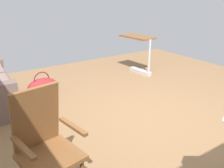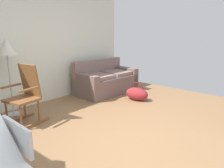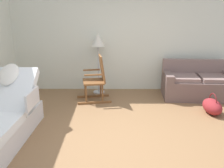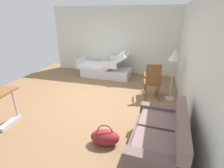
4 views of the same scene
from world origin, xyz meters
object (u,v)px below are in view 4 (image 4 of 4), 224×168
rocking_chair (152,81)px  overbed_table (3,105)px  hospital_bed (106,69)px  duffel_bag (105,137)px  couch (159,140)px  floor_lamp (175,59)px

rocking_chair → overbed_table: rocking_chair is taller
hospital_bed → duffel_bag: (3.84, 1.16, -0.16)m
couch → rocking_chair: size_ratio=1.57×
rocking_chair → duffel_bag: 2.51m
couch → hospital_bed: bearing=-150.7°
floor_lamp → duffel_bag: bearing=-28.6°
rocking_chair → hospital_bed: bearing=-127.6°
hospital_bed → duffel_bag: bearing=16.8°
hospital_bed → floor_lamp: (1.48, 2.44, 0.91)m
hospital_bed → overbed_table: size_ratio=2.44×
rocking_chair → floor_lamp: size_ratio=0.71×
rocking_chair → floor_lamp: (0.01, 0.54, 0.72)m
hospital_bed → rocking_chair: size_ratio=2.00×
overbed_table → rocking_chair: bearing=128.2°
hospital_bed → duffel_bag: hospital_bed is taller
hospital_bed → rocking_chair: (1.47, 1.90, 0.19)m
hospital_bed → duffel_bag: 4.01m
duffel_bag → overbed_table: bearing=-89.6°
rocking_chair → floor_lamp: bearing=88.8°
hospital_bed → floor_lamp: 3.00m
couch → floor_lamp: size_ratio=1.12×
overbed_table → hospital_bed: bearing=163.6°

